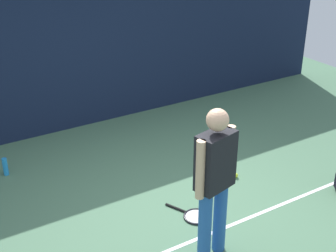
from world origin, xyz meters
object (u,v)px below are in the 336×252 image
(tennis_player, at_px, (215,177))
(water_bottle, at_px, (5,167))
(tennis_ball_near_player, at_px, (236,175))
(tennis_racket, at_px, (195,216))

(tennis_player, height_order, water_bottle, tennis_player)
(tennis_ball_near_player, distance_m, water_bottle, 3.18)
(tennis_player, distance_m, tennis_ball_near_player, 1.87)
(tennis_racket, relative_size, tennis_ball_near_player, 9.56)
(tennis_racket, height_order, tennis_ball_near_player, tennis_ball_near_player)
(tennis_player, height_order, tennis_ball_near_player, tennis_player)
(tennis_player, relative_size, tennis_ball_near_player, 25.76)
(tennis_ball_near_player, bearing_deg, tennis_player, -138.11)
(tennis_player, bearing_deg, tennis_ball_near_player, -151.41)
(tennis_racket, xyz_separation_m, tennis_ball_near_player, (0.98, 0.44, 0.02))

